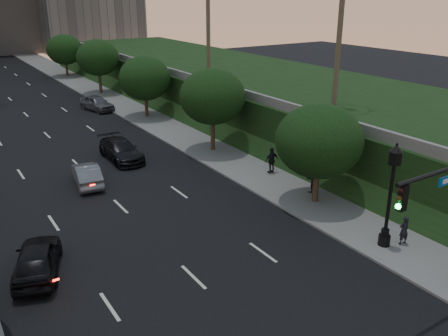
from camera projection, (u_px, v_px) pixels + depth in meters
road_surface at (53, 141)px, 41.38m from camera, size 16.00×140.00×0.02m
sidewalk_right at (159, 123)px, 46.56m from camera, size 4.50×140.00×0.15m
embankment at (267, 94)px, 50.28m from camera, size 18.00×90.00×4.00m
parapet_wall at (197, 79)px, 45.14m from camera, size 0.35×90.00×0.70m
tree_right_a at (319, 141)px, 27.91m from camera, size 5.20×5.20×6.24m
tree_right_b at (212, 97)px, 37.17m from camera, size 5.20×5.20×6.74m
tree_right_c at (145, 78)px, 47.55m from camera, size 5.20×5.20×6.24m
tree_right_d at (98, 58)px, 58.38m from camera, size 5.20×5.20×6.74m
tree_right_e at (65, 50)px, 70.33m from camera, size 5.20×5.20×6.24m
street_lamp at (389, 201)px, 23.36m from camera, size 0.64×0.64×5.62m
sedan_near_left at (37, 259)px, 21.73m from camera, size 3.33×5.06×1.60m
sedan_mid_left at (87, 174)px, 31.91m from camera, size 2.18×4.59×1.45m
sedan_near_right at (121, 150)px, 36.52m from camera, size 2.20×5.38×1.56m
sedan_far_right at (97, 103)px, 51.51m from camera, size 2.96×5.09×1.63m
pedestrian_a at (404, 230)px, 24.08m from camera, size 0.63×0.48×1.56m
pedestrian_b at (312, 178)px, 30.24m from camera, size 1.03×0.86×1.88m
pedestrian_c at (272, 160)px, 33.43m from camera, size 1.11×0.48×1.89m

